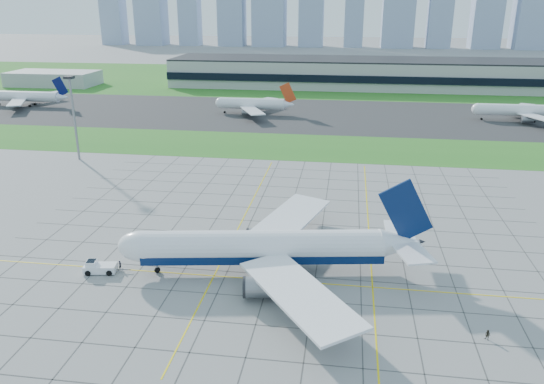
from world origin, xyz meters
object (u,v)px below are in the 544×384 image
Objects in this scene: airliner at (265,248)px; light_mast at (73,108)px; crew_near at (120,265)px; distant_jet_1 at (254,104)px; distant_jet_0 at (27,96)px; distant_jet_2 at (527,110)px; crew_far at (488,335)px; pushback_tug at (99,267)px.

light_mast is at bearing 127.87° from airliner.
airliner is (68.77, -64.09, -11.35)m from light_mast.
distant_jet_1 is at bearing 7.74° from crew_near.
airliner is at bearing -46.90° from distant_jet_0.
distant_jet_2 is at bearing -0.63° from distant_jet_0.
crew_far is 167.03m from distant_jet_2.
crew_near is 0.04× the size of distant_jet_0.
distant_jet_0 reaches higher than crew_far.
crew_far is 0.04× the size of distant_jet_2.
distant_jet_0 and distant_jet_1 have the same top height.
crew_far is (103.93, -79.92, -15.37)m from light_mast.
light_mast is 80.43m from pushback_tug.
airliner is 32.34× the size of crew_near.
crew_near is 1.07× the size of crew_far.
light_mast is 88.97m from distant_jet_1.
light_mast reaches higher than pushback_tug.
distant_jet_2 is (222.41, -2.46, 0.00)m from distant_jet_0.
distant_jet_2 reaches higher than pushback_tug.
airliner is 1.32× the size of distant_jet_1.
light_mast is 0.60× the size of distant_jet_0.
distant_jet_0 is (-136.29, 145.65, -0.35)m from airliner.
crew_near is at bearing -53.51° from distant_jet_0.
light_mast is 0.59× the size of distant_jet_2.
pushback_tug is 0.20× the size of distant_jet_1.
airliner is 199.47m from distant_jet_0.
distant_jet_0 is (-67.51, 81.56, -11.70)m from light_mast.
distant_jet_1 reaches higher than crew_far.
light_mast is 0.60× the size of distant_jet_1.
distant_jet_0 is (-106.56, 150.22, 3.45)m from pushback_tug.
distant_jet_2 is at bearing 27.05° from light_mast.
airliner is at bearing -161.58° from crew_far.
light_mast is at bearing 110.48° from pushback_tug.
crew_near is 184.86m from distant_jet_0.
crew_near is at bearing 16.81° from pushback_tug.
distant_jet_0 is at bearing 43.82° from crew_near.
distant_jet_2 is at bearing 49.82° from airliner.
distant_jet_1 is (-1.04, 144.92, 3.61)m from crew_near.
distant_jet_1 is (2.32, 146.56, 3.45)m from pushback_tug.
distant_jet_1 is 0.98× the size of distant_jet_2.
distant_jet_0 is at bearing 123.95° from airliner.
distant_jet_2 is (115.85, 147.77, 3.45)m from pushback_tug.
airliner is at bearing -79.08° from distant_jet_1.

